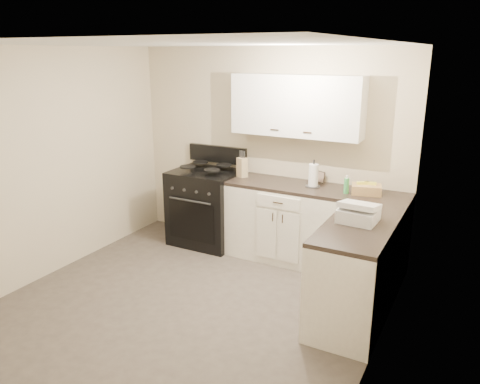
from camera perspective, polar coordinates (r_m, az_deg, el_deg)
The scene contains 20 objects.
floor at distance 4.86m, azimuth -6.10°, elevation -13.45°, with size 3.60×3.60×0.00m, color #473F38.
ceiling at distance 4.20m, azimuth -7.19°, elevation 17.51°, with size 3.60×3.60×0.00m, color white.
wall_back at distance 5.89m, azimuth 3.38°, elevation 5.10°, with size 3.60×3.60×0.00m, color beige.
wall_right at distance 3.69m, azimuth 17.12°, elevation -2.74°, with size 3.60×3.60×0.00m, color beige.
wall_left at distance 5.57m, azimuth -22.09°, elevation 3.21°, with size 3.60×3.60×0.00m, color beige.
wall_front at distance 3.15m, azimuth -25.62°, elevation -7.10°, with size 3.60×3.60×0.00m, color beige.
base_cabinets_back at distance 5.68m, azimuth 5.87°, elevation -3.79°, with size 1.55×0.60×0.90m, color white.
base_cabinets_right at distance 4.82m, azimuth 14.85°, elevation -8.19°, with size 0.60×1.90×0.90m, color white.
countertop_back at distance 5.54m, azimuth 6.01°, elevation 0.77°, with size 1.55×0.60×0.04m, color black.
countertop_right at distance 4.64m, azimuth 15.28°, elevation -2.92°, with size 0.60×1.90×0.04m, color black.
upper_cabinets at distance 5.50m, azimuth 6.91°, elevation 10.41°, with size 1.55×0.30×0.70m, color white.
stove at distance 6.15m, azimuth -4.07°, elevation -2.04°, with size 0.85×0.72×1.02m, color black.
knife_block at distance 5.80m, azimuth 0.26°, elevation 3.02°, with size 0.11×0.10×0.24m, color tan.
paper_towel at distance 5.43m, azimuth 8.93°, elevation 2.00°, with size 0.11×0.11×0.27m, color white.
soap_bottle at distance 5.25m, azimuth 12.85°, elevation 0.73°, with size 0.06×0.06×0.17m, color green.
picture_frame at distance 5.64m, azimuth 9.84°, elevation 1.82°, with size 0.11×0.01×0.13m, color black.
wicker_basket at distance 5.29m, azimuth 15.16°, elevation 0.30°, with size 0.31×0.21×0.10m, color tan.
countertop_grill at distance 4.41m, azimuth 14.22°, elevation -2.76°, with size 0.34×0.31×0.12m, color white.
oven_mitt_near at distance 4.50m, azimuth 9.65°, elevation -8.66°, with size 0.02×0.17×0.29m, color black.
oven_mitt_far at distance 4.72m, azimuth 10.65°, elevation -7.41°, with size 0.02×0.13×0.23m, color black.
Camera 1 is at (2.41, -3.44, 2.43)m, focal length 35.00 mm.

